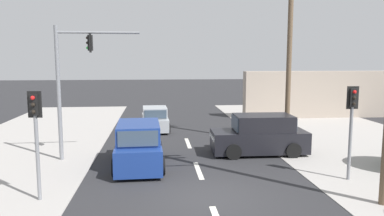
# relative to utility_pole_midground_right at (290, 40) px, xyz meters

# --- Properties ---
(ground_plane) EXTENTS (140.00, 140.00, 0.00)m
(ground_plane) POSITION_rel_utility_pole_midground_right_xyz_m (-5.21, -7.19, -5.51)
(ground_plane) COLOR #28282B
(lane_dash_mid) EXTENTS (0.20, 2.40, 0.01)m
(lane_dash_mid) POSITION_rel_utility_pole_midground_right_xyz_m (-5.21, -4.19, -5.51)
(lane_dash_mid) COLOR silver
(lane_dash_mid) RESTS_ON ground
(lane_dash_far) EXTENTS (0.20, 2.40, 0.01)m
(lane_dash_far) POSITION_rel_utility_pole_midground_right_xyz_m (-5.21, 0.81, -5.51)
(lane_dash_far) COLOR silver
(lane_dash_far) RESTS_ON ground
(utility_pole_midground_right) EXTENTS (1.80, 0.26, 10.53)m
(utility_pole_midground_right) POSITION_rel_utility_pole_midground_right_xyz_m (0.00, 0.00, 0.00)
(utility_pole_midground_right) COLOR brown
(utility_pole_midground_right) RESTS_ON ground
(traffic_signal_mast) EXTENTS (3.69, 0.44, 6.00)m
(traffic_signal_mast) POSITION_rel_utility_pole_midground_right_xyz_m (-10.67, -1.99, -1.68)
(traffic_signal_mast) COLOR slate
(traffic_signal_mast) RESTS_ON ground
(pedestal_signal_right_kerb) EXTENTS (0.44, 0.29, 3.56)m
(pedestal_signal_right_kerb) POSITION_rel_utility_pole_midground_right_xyz_m (0.30, -5.96, -3.09)
(pedestal_signal_right_kerb) COLOR slate
(pedestal_signal_right_kerb) RESTS_ON ground
(pedestal_signal_left_kerb) EXTENTS (0.44, 0.30, 3.56)m
(pedestal_signal_left_kerb) POSITION_rel_utility_pole_midground_right_xyz_m (-10.71, -6.95, -3.09)
(pedestal_signal_left_kerb) COLOR slate
(pedestal_signal_left_kerb) RESTS_ON ground
(shopfront_wall_far) EXTENTS (12.00, 1.00, 3.60)m
(shopfront_wall_far) POSITION_rel_utility_pole_midground_right_xyz_m (5.79, 8.81, -3.71)
(shopfront_wall_far) COLOR #A39384
(shopfront_wall_far) RESTS_ON ground
(hatchback_oncoming_mid) EXTENTS (1.88, 3.69, 1.53)m
(hatchback_oncoming_mid) POSITION_rel_utility_pole_midground_right_xyz_m (-7.00, 4.67, -4.81)
(hatchback_oncoming_mid) COLOR #A3A8AD
(hatchback_oncoming_mid) RESTS_ON ground
(suv_crossing_left) EXTENTS (2.17, 4.59, 1.90)m
(suv_crossing_left) POSITION_rel_utility_pole_midground_right_xyz_m (-7.67, -3.30, -4.63)
(suv_crossing_left) COLOR navy
(suv_crossing_left) RESTS_ON ground
(suv_receding_far) EXTENTS (4.57, 2.12, 1.90)m
(suv_receding_far) POSITION_rel_utility_pole_midground_right_xyz_m (-1.96, -1.78, -4.63)
(suv_receding_far) COLOR black
(suv_receding_far) RESTS_ON ground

